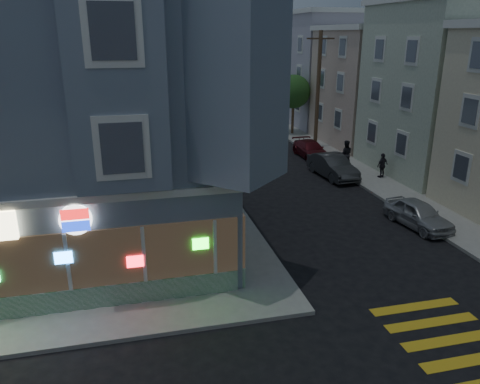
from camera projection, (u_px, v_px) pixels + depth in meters
name	position (u px, v px, depth m)	size (l,w,h in m)	color
ground	(242.00, 369.00, 13.06)	(120.00, 120.00, 0.00)	black
sidewalk_ne	(441.00, 144.00, 39.34)	(24.00, 42.00, 0.15)	gray
corner_building	(45.00, 110.00, 19.96)	(14.60, 14.60, 11.40)	slate
row_house_b	(474.00, 90.00, 30.41)	(12.00, 8.60, 10.50)	#A4B29B
row_house_c	(397.00, 87.00, 38.93)	(12.00, 8.60, 9.00)	tan
row_house_d	(349.00, 70.00, 46.98)	(12.00, 8.60, 10.50)	#AAA6B7
utility_pole	(318.00, 89.00, 36.29)	(2.20, 0.30, 9.00)	#4C3826
street_tree_near	(294.00, 92.00, 42.13)	(3.00, 3.00, 5.30)	#4C3826
street_tree_far	(268.00, 83.00, 49.50)	(3.00, 3.00, 5.30)	#4C3826
pedestrian_a	(345.00, 154.00, 31.93)	(0.92, 0.72, 1.89)	black
pedestrian_b	(382.00, 165.00, 29.77)	(0.92, 0.38, 1.57)	#232028
parked_car_a	(418.00, 214.00, 22.51)	(1.53, 3.81, 1.30)	#ABAFB3
parked_car_b	(333.00, 166.00, 30.30)	(1.57, 4.52, 1.49)	#323437
parked_car_c	(311.00, 149.00, 35.25)	(1.71, 4.22, 1.22)	#5C151C
parked_car_d	(257.00, 129.00, 42.85)	(2.12, 4.60, 1.28)	#A7ABB1
traffic_signal	(222.00, 203.00, 16.65)	(0.57, 0.50, 4.48)	black
fire_hydrant	(353.00, 171.00, 30.06)	(0.41, 0.24, 0.71)	silver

